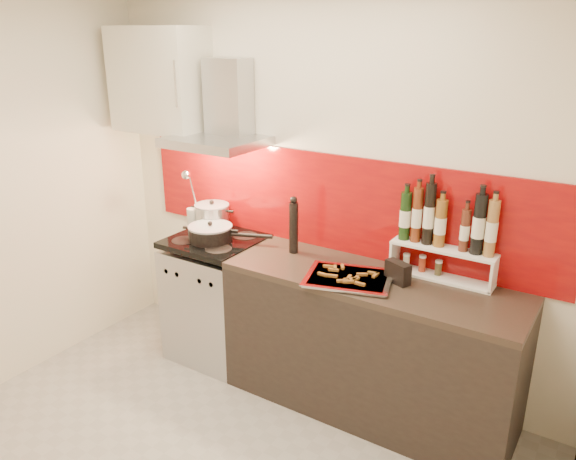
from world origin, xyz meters
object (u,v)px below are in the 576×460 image
Objects in this scene: pepper_mill at (294,226)px; range_stove at (218,299)px; counter at (369,344)px; baking_tray at (348,278)px; saute_pan at (211,233)px; stock_pot at (212,216)px.

range_stove is at bearing -170.54° from pepper_mill.
range_stove is 0.51× the size of counter.
range_stove is at bearing 174.64° from baking_tray.
baking_tray is (1.09, -0.06, -0.05)m from saute_pan.
stock_pot reaches higher than baking_tray.
pepper_mill is at bearing 13.65° from saute_pan.
saute_pan is at bearing -177.70° from counter.
range_stove is 1.61× the size of saute_pan.
saute_pan is 1.09m from baking_tray.
pepper_mill reaches higher than stock_pot.
saute_pan reaches higher than range_stove.
baking_tray reaches higher than counter.
range_stove is 0.88m from pepper_mill.
range_stove is 1.20m from baking_tray.
stock_pot is 0.45× the size of saute_pan.
range_stove is 0.60m from stock_pot.
stock_pot is at bearing 173.71° from counter.
pepper_mill is at bearing 171.37° from counter.
range_stove is 1.56× the size of baking_tray.
pepper_mill is at bearing 158.38° from baking_tray.
range_stove is at bearing 99.27° from saute_pan.
pepper_mill is (0.58, 0.14, 0.12)m from saute_pan.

